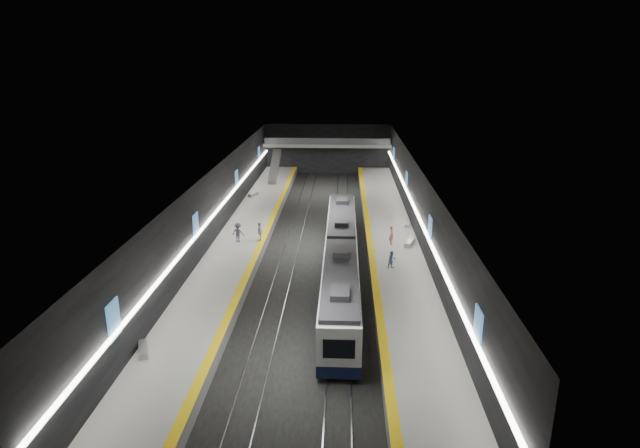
{
  "coord_description": "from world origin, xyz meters",
  "views": [
    {
      "loc": [
        2.63,
        -50.9,
        18.38
      ],
      "look_at": [
        0.32,
        0.37,
        2.2
      ],
      "focal_mm": 30.0,
      "sensor_mm": 36.0,
      "label": 1
    }
  ],
  "objects_px": {
    "train": "(341,257)",
    "bench_right_far": "(407,224)",
    "passenger_right_a": "(391,235)",
    "passenger_left_a": "(260,232)",
    "passenger_left_b": "(238,233)",
    "bench_right_near": "(410,243)",
    "escalator": "(275,166)",
    "passenger_right_b": "(392,260)",
    "bench_left_far": "(253,194)",
    "bench_left_near": "(143,349)"
  },
  "relations": [
    {
      "from": "escalator",
      "to": "bench_left_near",
      "type": "xyz_separation_m",
      "value": [
        -2.0,
        -48.57,
        -1.67
      ]
    },
    {
      "from": "passenger_right_a",
      "to": "passenger_left_a",
      "type": "height_order",
      "value": "passenger_left_a"
    },
    {
      "from": "passenger_left_a",
      "to": "passenger_right_a",
      "type": "bearing_deg",
      "value": 80.45
    },
    {
      "from": "bench_left_far",
      "to": "passenger_right_b",
      "type": "bearing_deg",
      "value": -34.98
    },
    {
      "from": "passenger_right_a",
      "to": "passenger_left_a",
      "type": "bearing_deg",
      "value": 80.15
    },
    {
      "from": "bench_right_far",
      "to": "passenger_left_a",
      "type": "bearing_deg",
      "value": -151.22
    },
    {
      "from": "escalator",
      "to": "bench_right_far",
      "type": "height_order",
      "value": "escalator"
    },
    {
      "from": "passenger_left_a",
      "to": "passenger_left_b",
      "type": "bearing_deg",
      "value": -86.95
    },
    {
      "from": "train",
      "to": "passenger_right_b",
      "type": "distance_m",
      "value": 4.41
    },
    {
      "from": "escalator",
      "to": "bench_left_near",
      "type": "distance_m",
      "value": 48.64
    },
    {
      "from": "passenger_right_b",
      "to": "passenger_left_b",
      "type": "relative_size",
      "value": 0.83
    },
    {
      "from": "train",
      "to": "passenger_left_a",
      "type": "distance_m",
      "value": 10.81
    },
    {
      "from": "escalator",
      "to": "bench_right_near",
      "type": "xyz_separation_m",
      "value": [
        16.56,
        -28.27,
        -1.66
      ]
    },
    {
      "from": "bench_right_near",
      "to": "passenger_left_b",
      "type": "xyz_separation_m",
      "value": [
        -16.62,
        0.28,
        0.71
      ]
    },
    {
      "from": "escalator",
      "to": "passenger_left_a",
      "type": "bearing_deg",
      "value": -85.85
    },
    {
      "from": "passenger_left_a",
      "to": "bench_right_far",
      "type": "bearing_deg",
      "value": 102.39
    },
    {
      "from": "bench_left_far",
      "to": "passenger_left_b",
      "type": "relative_size",
      "value": 0.97
    },
    {
      "from": "passenger_right_b",
      "to": "passenger_left_b",
      "type": "height_order",
      "value": "passenger_left_b"
    },
    {
      "from": "bench_right_near",
      "to": "escalator",
      "type": "bearing_deg",
      "value": 141.91
    },
    {
      "from": "escalator",
      "to": "bench_left_far",
      "type": "distance_m",
      "value": 10.44
    },
    {
      "from": "bench_right_near",
      "to": "passenger_right_b",
      "type": "xyz_separation_m",
      "value": [
        -2.21,
        -5.95,
        0.55
      ]
    },
    {
      "from": "train",
      "to": "bench_left_far",
      "type": "height_order",
      "value": "train"
    },
    {
      "from": "bench_right_near",
      "to": "bench_right_far",
      "type": "relative_size",
      "value": 1.11
    },
    {
      "from": "train",
      "to": "passenger_right_a",
      "type": "height_order",
      "value": "train"
    },
    {
      "from": "passenger_right_a",
      "to": "escalator",
      "type": "bearing_deg",
      "value": 19.93
    },
    {
      "from": "bench_left_far",
      "to": "bench_right_far",
      "type": "relative_size",
      "value": 1.04
    },
    {
      "from": "passenger_left_b",
      "to": "train",
      "type": "bearing_deg",
      "value": 158.33
    },
    {
      "from": "bench_left_far",
      "to": "bench_right_far",
      "type": "distance_m",
      "value": 22.06
    },
    {
      "from": "bench_left_near",
      "to": "passenger_left_b",
      "type": "height_order",
      "value": "passenger_left_b"
    },
    {
      "from": "train",
      "to": "passenger_left_b",
      "type": "distance_m",
      "value": 12.2
    },
    {
      "from": "bench_left_near",
      "to": "passenger_right_b",
      "type": "relative_size",
      "value": 1.17
    },
    {
      "from": "train",
      "to": "passenger_left_b",
      "type": "bearing_deg",
      "value": 145.63
    },
    {
      "from": "passenger_left_b",
      "to": "passenger_right_b",
      "type": "bearing_deg",
      "value": 169.31
    },
    {
      "from": "escalator",
      "to": "passenger_left_a",
      "type": "relative_size",
      "value": 4.24
    },
    {
      "from": "passenger_right_a",
      "to": "bench_right_far",
      "type": "bearing_deg",
      "value": -28.4
    },
    {
      "from": "passenger_right_b",
      "to": "passenger_left_a",
      "type": "bearing_deg",
      "value": 119.27
    },
    {
      "from": "train",
      "to": "bench_right_far",
      "type": "xyz_separation_m",
      "value": [
        7.0,
        12.73,
        -0.98
      ]
    },
    {
      "from": "passenger_right_b",
      "to": "passenger_left_b",
      "type": "distance_m",
      "value": 15.7
    },
    {
      "from": "passenger_right_a",
      "to": "passenger_right_b",
      "type": "relative_size",
      "value": 1.16
    },
    {
      "from": "train",
      "to": "passenger_right_a",
      "type": "distance_m",
      "value": 8.36
    },
    {
      "from": "bench_right_near",
      "to": "passenger_right_b",
      "type": "bearing_deg",
      "value": -88.85
    },
    {
      "from": "passenger_right_b",
      "to": "passenger_left_a",
      "type": "xyz_separation_m",
      "value": [
        -12.34,
        6.62,
        0.15
      ]
    },
    {
      "from": "escalator",
      "to": "passenger_right_a",
      "type": "height_order",
      "value": "escalator"
    },
    {
      "from": "passenger_right_a",
      "to": "passenger_left_b",
      "type": "relative_size",
      "value": 0.96
    },
    {
      "from": "train",
      "to": "bench_right_near",
      "type": "height_order",
      "value": "train"
    },
    {
      "from": "passenger_left_a",
      "to": "passenger_left_b",
      "type": "xyz_separation_m",
      "value": [
        -2.07,
        -0.39,
        0.01
      ]
    },
    {
      "from": "train",
      "to": "bench_left_far",
      "type": "relative_size",
      "value": 16.34
    },
    {
      "from": "escalator",
      "to": "passenger_right_a",
      "type": "bearing_deg",
      "value": -62.17
    },
    {
      "from": "bench_left_far",
      "to": "bench_right_near",
      "type": "height_order",
      "value": "bench_right_near"
    },
    {
      "from": "escalator",
      "to": "bench_left_far",
      "type": "height_order",
      "value": "escalator"
    }
  ]
}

